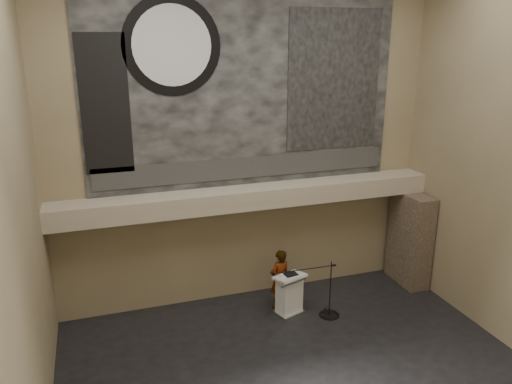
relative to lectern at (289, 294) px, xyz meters
name	(u,v)px	position (x,y,z in m)	size (l,w,h in m)	color
floor	(304,380)	(-0.69, -2.56, -0.55)	(10.00, 10.00, 0.00)	black
wall_back	(246,144)	(-0.69, 1.44, 3.70)	(10.00, 0.02, 8.50)	#796C4D
wall_front	(459,285)	(-0.69, -6.56, 3.70)	(10.00, 0.02, 8.50)	#796C4D
wall_left	(15,216)	(-5.69, -2.56, 3.70)	(0.02, 8.00, 8.50)	#796C4D
soffit	(251,197)	(-0.69, 1.04, 2.40)	(10.00, 0.80, 0.50)	tan
sprinkler_left	(191,214)	(-2.29, 0.99, 2.12)	(0.04, 0.04, 0.06)	#B2893D
sprinkler_right	(319,200)	(1.21, 0.99, 2.12)	(0.04, 0.04, 0.06)	#B2893D
banner	(246,87)	(-0.69, 1.41, 5.15)	(8.00, 0.05, 5.00)	black
banner_text_strip	(247,168)	(-0.69, 1.37, 3.10)	(7.76, 0.02, 0.55)	#2A2A2A
banner_clock_rim	(172,46)	(-2.49, 1.37, 6.15)	(2.30, 2.30, 0.02)	black
banner_clock_face	(172,46)	(-2.49, 1.35, 6.15)	(1.84, 1.84, 0.02)	silver
banner_building_print	(334,81)	(1.71, 1.37, 5.25)	(2.60, 0.02, 3.60)	black
banner_brick_print	(105,105)	(-4.09, 1.37, 4.85)	(1.10, 0.02, 3.20)	black
stone_pier	(410,239)	(3.96, 0.59, 0.80)	(0.60, 1.40, 2.70)	#413428
lectern	(289,294)	(0.00, 0.00, 0.00)	(0.89, 0.75, 1.14)	silver
binder	(291,274)	(0.04, 0.00, 0.56)	(0.32, 0.26, 0.04)	black
papers	(285,276)	(-0.13, 0.00, 0.55)	(0.21, 0.29, 0.01)	silver
speaker_person	(280,279)	(-0.13, 0.38, 0.27)	(0.60, 0.39, 1.64)	silver
mic_stand	(328,308)	(0.91, -0.41, -0.33)	(1.49, 0.52, 1.52)	black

